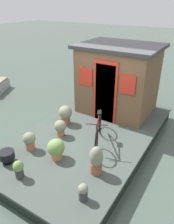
{
  "coord_description": "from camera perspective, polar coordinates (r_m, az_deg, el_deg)",
  "views": [
    {
      "loc": [
        -4.38,
        -2.59,
        3.63
      ],
      "look_at": [
        -0.2,
        0.0,
        1.09
      ],
      "focal_mm": 35.11,
      "sensor_mm": 36.0,
      "label": 1
    }
  ],
  "objects": [
    {
      "name": "ground_plane",
      "position": [
        6.25,
        0.98,
        -8.21
      ],
      "size": [
        60.0,
        60.0,
        0.0
      ],
      "primitive_type": "plane",
      "color": "#47564C"
    },
    {
      "name": "houseboat_deck",
      "position": [
        6.13,
        0.99,
        -6.71
      ],
      "size": [
        5.43,
        3.08,
        0.39
      ],
      "color": "#424C47",
      "rests_on": "ground_plane"
    },
    {
      "name": "houseboat_cabin",
      "position": [
        6.87,
        8.04,
        8.53
      ],
      "size": [
        1.86,
        2.35,
        2.09
      ],
      "color": "brown",
      "rests_on": "houseboat_deck"
    },
    {
      "name": "bicycle",
      "position": [
        5.46,
        2.97,
        -4.56
      ],
      "size": [
        1.53,
        0.77,
        0.77
      ],
      "color": "black",
      "rests_on": "houseboat_deck"
    },
    {
      "name": "potted_plant_geranium",
      "position": [
        5.41,
        -14.75,
        -7.17
      ],
      "size": [
        0.3,
        0.3,
        0.46
      ],
      "color": "#B2603D",
      "rests_on": "houseboat_deck"
    },
    {
      "name": "potted_plant_lavender",
      "position": [
        4.56,
        2.41,
        -12.38
      ],
      "size": [
        0.28,
        0.28,
        0.65
      ],
      "color": "#935138",
      "rests_on": "houseboat_deck"
    },
    {
      "name": "potted_plant_thyme",
      "position": [
        5.79,
        -6.95,
        -3.98
      ],
      "size": [
        0.32,
        0.32,
        0.45
      ],
      "color": "#B2603D",
      "rests_on": "houseboat_deck"
    },
    {
      "name": "potted_plant_basil",
      "position": [
        4.15,
        -1.02,
        -20.05
      ],
      "size": [
        0.19,
        0.19,
        0.35
      ],
      "color": "#38383D",
      "rests_on": "houseboat_deck"
    },
    {
      "name": "potted_plant_sage",
      "position": [
        5.03,
        -8.06,
        -9.42
      ],
      "size": [
        0.4,
        0.4,
        0.48
      ],
      "color": "#C6754C",
      "rests_on": "houseboat_deck"
    },
    {
      "name": "potted_plant_fern",
      "position": [
        6.32,
        -5.66,
        -0.47
      ],
      "size": [
        0.39,
        0.39,
        0.55
      ],
      "color": "#935138",
      "rests_on": "houseboat_deck"
    },
    {
      "name": "potted_plant_rosemary",
      "position": [
        4.73,
        -17.37,
        -13.94
      ],
      "size": [
        0.21,
        0.21,
        0.4
      ],
      "color": "#38383D",
      "rests_on": "houseboat_deck"
    },
    {
      "name": "charcoal_grill",
      "position": [
        5.21,
        -20.16,
        -10.52
      ],
      "size": [
        0.34,
        0.34,
        0.28
      ],
      "color": "black",
      "rests_on": "houseboat_deck"
    }
  ]
}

